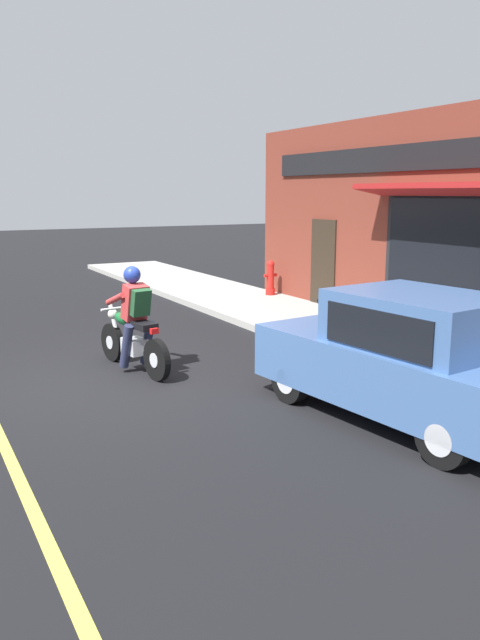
# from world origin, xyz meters

# --- Properties ---
(ground_plane) EXTENTS (80.00, 80.00, 0.00)m
(ground_plane) POSITION_xyz_m (0.00, 0.00, 0.00)
(ground_plane) COLOR black
(sidewalk_curb) EXTENTS (2.60, 22.00, 0.14)m
(sidewalk_curb) POSITION_xyz_m (4.70, 3.00, 0.07)
(sidewalk_curb) COLOR #ADAAA3
(sidewalk_curb) RESTS_ON ground
(storefront_building) EXTENTS (1.25, 11.70, 4.20)m
(storefront_building) POSITION_xyz_m (6.23, -0.08, 2.11)
(storefront_building) COLOR maroon
(storefront_building) RESTS_ON ground
(motorcycle_with_rider) EXTENTS (0.68, 2.01, 1.62)m
(motorcycle_with_rider) POSITION_xyz_m (0.44, 0.47, 0.68)
(motorcycle_with_rider) COLOR black
(motorcycle_with_rider) RESTS_ON ground
(car_hatchback) EXTENTS (2.02, 3.93, 1.57)m
(car_hatchback) POSITION_xyz_m (2.57, -3.13, 0.77)
(car_hatchback) COLOR black
(car_hatchback) RESTS_ON ground
(fire_hydrant) EXTENTS (0.36, 0.24, 0.88)m
(fire_hydrant) POSITION_xyz_m (5.64, 4.95, 0.57)
(fire_hydrant) COLOR red
(fire_hydrant) RESTS_ON sidewalk_curb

